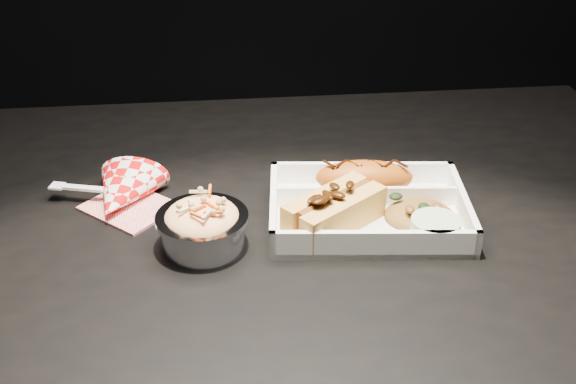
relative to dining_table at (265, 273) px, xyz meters
The scene contains 8 objects.
dining_table is the anchor object (origin of this frame).
food_tray 0.17m from the dining_table, ahead, with size 0.27×0.21×0.04m.
fried_pastry 0.19m from the dining_table, 14.35° to the left, with size 0.13×0.05×0.05m, color #B05011.
hotdog 0.16m from the dining_table, 25.79° to the right, with size 0.14×0.13×0.06m.
fried_rice_mound 0.23m from the dining_table, 10.91° to the right, with size 0.09×0.07×0.03m, color olive.
cupcake_liner 0.25m from the dining_table, 23.77° to the right, with size 0.06×0.06×0.03m, color #B5D29F.
foil_coleslaw_cup 0.16m from the dining_table, 141.36° to the right, with size 0.11×0.11×0.07m.
napkin_fork 0.22m from the dining_table, 164.74° to the left, with size 0.18×0.15×0.10m.
Camera 1 is at (-0.05, -0.80, 1.25)m, focal length 45.00 mm.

